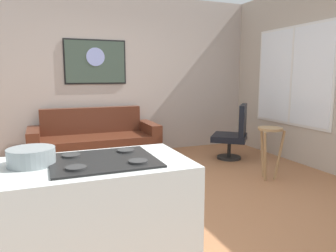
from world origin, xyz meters
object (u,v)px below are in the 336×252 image
at_px(coffee_table, 112,155).
at_px(mixing_bowl, 31,157).
at_px(bar_stool, 270,140).
at_px(couch, 95,144).
at_px(armchair, 234,133).
at_px(wall_painting, 96,62).

bearing_deg(coffee_table, mixing_bowl, -112.40).
distance_m(bar_stool, mixing_bowl, 3.26).
relative_size(coffee_table, bar_stool, 1.45).
distance_m(couch, armchair, 2.31).
xyz_separation_m(coffee_table, bar_stool, (1.99, -0.71, 0.19)).
height_order(couch, armchair, armchair).
xyz_separation_m(coffee_table, armchair, (2.15, 0.36, 0.09)).
relative_size(couch, wall_painting, 1.93).
relative_size(mixing_bowl, wall_painting, 0.25).
height_order(coffee_table, wall_painting, wall_painting).
bearing_deg(mixing_bowl, wall_painting, 75.27).
bearing_deg(wall_painting, mixing_bowl, -104.73).
bearing_deg(coffee_table, bar_stool, -19.58).
height_order(couch, coffee_table, couch).
bearing_deg(armchair, wall_painting, 151.63).
relative_size(couch, bar_stool, 2.82).
bearing_deg(mixing_bowl, coffee_table, 67.60).
bearing_deg(coffee_table, wall_painting, 87.42).
relative_size(armchair, mixing_bowl, 3.59).
bearing_deg(coffee_table, couch, 93.00).
xyz_separation_m(bar_stool, mixing_bowl, (-2.88, -1.46, 0.40)).
height_order(bar_stool, mixing_bowl, mixing_bowl).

